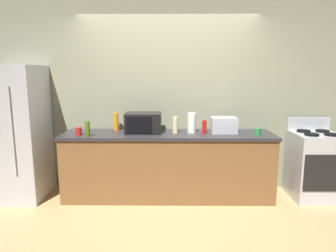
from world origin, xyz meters
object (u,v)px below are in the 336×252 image
Objects in this scene: stove_range at (314,165)px; mug_green at (258,131)px; microwave at (143,123)px; paper_towel_roll at (192,123)px; bottle_dish_soap at (116,122)px; bottle_hand_soap at (175,125)px; mug_red at (78,131)px; bottle_olive_oil at (87,129)px; toaster_oven at (224,125)px; bottle_hot_sauce at (204,127)px; refrigerator at (16,133)px.

mug_green is at bearing -174.24° from stove_range.
microwave reaches higher than mug_green.
paper_towel_roll is 1.07m from bottle_dish_soap.
mug_red is (-1.26, -0.17, -0.06)m from bottle_hand_soap.
toaster_oven is at bearing 8.61° from bottle_olive_oil.
paper_towel_roll is at bearing 10.91° from bottle_olive_oil.
stove_range is 2.25× the size of microwave.
microwave is 0.82m from bottle_hot_sauce.
microwave reaches higher than stove_range.
microwave reaches higher than bottle_hot_sauce.
refrigerator is 3.75× the size of microwave.
bottle_hand_soap is (-0.66, -0.03, 0.00)m from toaster_oven.
bottle_dish_soap is (-1.06, 0.17, -0.01)m from paper_towel_roll.
toaster_oven is at bearing 161.17° from mug_green.
bottle_hot_sauce is at bearing 7.88° from bottle_olive_oil.
bottle_olive_oil is at bearing -169.09° from paper_towel_roll.
paper_towel_roll is at bearing -178.68° from toaster_oven.
mug_red is (-0.14, 0.07, -0.05)m from bottle_olive_oil.
mug_red is at bearing -178.64° from mug_green.
toaster_oven is 1.89× the size of bottle_hot_sauce.
bottle_dish_soap is at bearing 56.01° from bottle_olive_oil.
stove_range is at bearing -4.59° from bottle_dish_soap.
mug_red is at bearing 153.10° from bottle_olive_oil.
bottle_olive_oil is at bearing -11.55° from refrigerator.
stove_range is 3.18× the size of toaster_oven.
refrigerator is 19.64× the size of mug_green.
refrigerator is at bearing -179.19° from bottle_hand_soap.
microwave is 1.09m from toaster_oven.
bottle_olive_oil is at bearing -171.39° from toaster_oven.
microwave is 2.19× the size of bottle_hand_soap.
refrigerator is at bearing -178.79° from paper_towel_roll.
refrigerator is at bearing 178.53° from mug_green.
bottle_hot_sauce is (-1.51, -0.00, 0.53)m from stove_range.
toaster_oven is at bearing 177.23° from stove_range.
paper_towel_roll is (-1.68, 0.05, 0.57)m from stove_range.
toaster_oven reaches higher than mug_red.
microwave reaches higher than mug_red.
bottle_dish_soap is 2.67× the size of mug_green.
toaster_oven is (-1.24, 0.06, 0.54)m from stove_range.
bottle_hand_soap is at bearing 174.01° from mug_green.
bottle_hand_soap is 2.39× the size of mug_green.
refrigerator reaches higher than mug_green.
bottle_dish_soap is at bearing 167.17° from bottle_hand_soap.
bottle_olive_oil is at bearing -159.53° from microwave.
mug_green is at bearing -4.96° from microwave.
bottle_olive_oil reaches higher than mug_red.
bottle_olive_oil is (-3.02, -0.21, 0.54)m from stove_range.
bottle_hand_soap reaches higher than stove_range.
mug_green is at bearing -8.87° from paper_towel_roll.
mug_red is at bearing -174.09° from toaster_oven.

